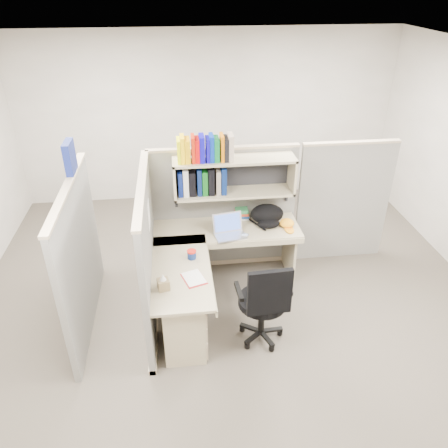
{
  "coord_description": "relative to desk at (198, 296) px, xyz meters",
  "views": [
    {
      "loc": [
        -0.56,
        -3.87,
        3.38
      ],
      "look_at": [
        -0.07,
        0.25,
        0.98
      ],
      "focal_mm": 35.0,
      "sensor_mm": 36.0,
      "label": 1
    }
  ],
  "objects": [
    {
      "name": "book_stack",
      "position": [
        0.62,
        1.12,
        0.35
      ],
      "size": [
        0.19,
        0.25,
        0.12
      ],
      "primitive_type": null,
      "rotation": [
        0.0,
        0.0,
        -0.04
      ],
      "color": "gray",
      "rests_on": "desk"
    },
    {
      "name": "laptop",
      "position": [
        0.43,
        0.67,
        0.42
      ],
      "size": [
        0.4,
        0.4,
        0.25
      ],
      "primitive_type": null,
      "rotation": [
        0.0,
        0.0,
        0.17
      ],
      "color": "silver",
      "rests_on": "desk"
    },
    {
      "name": "backpack",
      "position": [
        0.91,
        0.88,
        0.41
      ],
      "size": [
        0.45,
        0.38,
        0.24
      ],
      "primitive_type": null,
      "rotation": [
        0.0,
        0.0,
        0.18
      ],
      "color": "black",
      "rests_on": "desk"
    },
    {
      "name": "room_shell",
      "position": [
        0.41,
        0.29,
        1.18
      ],
      "size": [
        6.0,
        6.0,
        6.0
      ],
      "color": "#A7A196",
      "rests_on": "ground"
    },
    {
      "name": "ground",
      "position": [
        0.41,
        0.29,
        -0.44
      ],
      "size": [
        6.0,
        6.0,
        0.0
      ],
      "primitive_type": "plane",
      "color": "#3A342D",
      "rests_on": "ground"
    },
    {
      "name": "task_chair",
      "position": [
        0.64,
        -0.28,
        -0.07
      ],
      "size": [
        0.55,
        0.51,
        1.04
      ],
      "color": "black",
      "rests_on": "ground"
    },
    {
      "name": "cubicle",
      "position": [
        0.04,
        0.74,
        0.47
      ],
      "size": [
        3.79,
        1.84,
        1.95
      ],
      "color": "slate",
      "rests_on": "ground"
    },
    {
      "name": "snack_canister",
      "position": [
        -0.04,
        0.27,
        0.34
      ],
      "size": [
        0.1,
        0.1,
        0.1
      ],
      "color": "navy",
      "rests_on": "desk"
    },
    {
      "name": "tissue_box",
      "position": [
        -0.34,
        -0.21,
        0.38
      ],
      "size": [
        0.13,
        0.13,
        0.17
      ],
      "primitive_type": null,
      "rotation": [
        0.0,
        0.0,
        0.22
      ],
      "color": "#8B754F",
      "rests_on": "desk"
    },
    {
      "name": "paper_cup",
      "position": [
        0.37,
        1.04,
        0.34
      ],
      "size": [
        0.07,
        0.07,
        0.09
      ],
      "primitive_type": "cylinder",
      "rotation": [
        0.0,
        0.0,
        -0.01
      ],
      "color": "white",
      "rests_on": "desk"
    },
    {
      "name": "desk",
      "position": [
        0.0,
        0.0,
        0.0
      ],
      "size": [
        1.74,
        1.75,
        0.73
      ],
      "color": "tan",
      "rests_on": "ground"
    },
    {
      "name": "orange_cap",
      "position": [
        1.13,
        0.81,
        0.34
      ],
      "size": [
        0.19,
        0.21,
        0.09
      ],
      "primitive_type": null,
      "rotation": [
        0.0,
        0.0,
        0.08
      ],
      "color": "orange",
      "rests_on": "desk"
    },
    {
      "name": "loose_paper",
      "position": [
        -0.04,
        -0.07,
        0.29
      ],
      "size": [
        0.25,
        0.29,
        0.0
      ],
      "primitive_type": null,
      "rotation": [
        0.0,
        0.0,
        0.32
      ],
      "color": "white",
      "rests_on": "desk"
    },
    {
      "name": "mouse",
      "position": [
        0.59,
        0.65,
        0.31
      ],
      "size": [
        0.11,
        0.09,
        0.03
      ],
      "primitive_type": "ellipsoid",
      "rotation": [
        0.0,
        0.0,
        -0.34
      ],
      "color": "#879CC0",
      "rests_on": "desk"
    }
  ]
}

